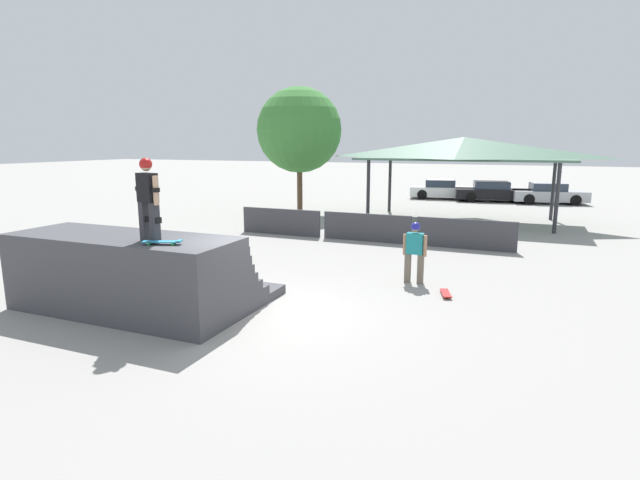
# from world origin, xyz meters

# --- Properties ---
(ground_plane) EXTENTS (160.00, 160.00, 0.00)m
(ground_plane) POSITION_xyz_m (0.00, 0.00, 0.00)
(ground_plane) COLOR gray
(quarter_pipe_ramp) EXTENTS (5.22, 3.53, 1.71)m
(quarter_pipe_ramp) POSITION_xyz_m (-2.89, -0.63, 0.76)
(quarter_pipe_ramp) COLOR #424247
(quarter_pipe_ramp) RESTS_ON ground
(skater_on_deck) EXTENTS (0.72, 0.33, 1.67)m
(skater_on_deck) POSITION_xyz_m (-1.85, -1.22, 2.67)
(skater_on_deck) COLOR #2D2D33
(skater_on_deck) RESTS_ON quarter_pipe_ramp
(skateboard_on_deck) EXTENTS (0.80, 0.47, 0.09)m
(skateboard_on_deck) POSITION_xyz_m (-1.41, -1.37, 1.77)
(skateboard_on_deck) COLOR green
(skateboard_on_deck) RESTS_ON quarter_pipe_ramp
(bystander_walking) EXTENTS (0.64, 0.24, 1.63)m
(bystander_walking) POSITION_xyz_m (2.47, 3.81, 0.96)
(bystander_walking) COLOR #6B6051
(bystander_walking) RESTS_ON ground
(skateboard_on_ground) EXTENTS (0.40, 0.78, 0.09)m
(skateboard_on_ground) POSITION_xyz_m (3.44, 2.95, 0.06)
(skateboard_on_ground) COLOR green
(skateboard_on_ground) RESTS_ON ground
(barrier_fence) EXTENTS (10.66, 0.12, 1.05)m
(barrier_fence) POSITION_xyz_m (-0.40, 8.80, 0.52)
(barrier_fence) COLOR #3D3D42
(barrier_fence) RESTS_ON ground
(pavilion_shelter) EXTENTS (9.41, 4.63, 3.93)m
(pavilion_shelter) POSITION_xyz_m (2.24, 15.31, 3.39)
(pavilion_shelter) COLOR #2D2D33
(pavilion_shelter) RESTS_ON ground
(tree_beside_pavilion) EXTENTS (4.33, 4.33, 6.46)m
(tree_beside_pavilion) POSITION_xyz_m (-5.88, 14.62, 4.29)
(tree_beside_pavilion) COLOR brown
(tree_beside_pavilion) RESTS_ON ground
(parked_car_white) EXTENTS (4.31, 2.37, 1.27)m
(parked_car_white) POSITION_xyz_m (-0.18, 24.68, 0.60)
(parked_car_white) COLOR silver
(parked_car_white) RESTS_ON ground
(parked_car_black) EXTENTS (4.80, 2.54, 1.27)m
(parked_car_black) POSITION_xyz_m (3.08, 24.32, 0.60)
(parked_car_black) COLOR black
(parked_car_black) RESTS_ON ground
(parked_car_silver) EXTENTS (4.49, 2.47, 1.27)m
(parked_car_silver) POSITION_xyz_m (6.34, 24.40, 0.60)
(parked_car_silver) COLOR #A8AAAF
(parked_car_silver) RESTS_ON ground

